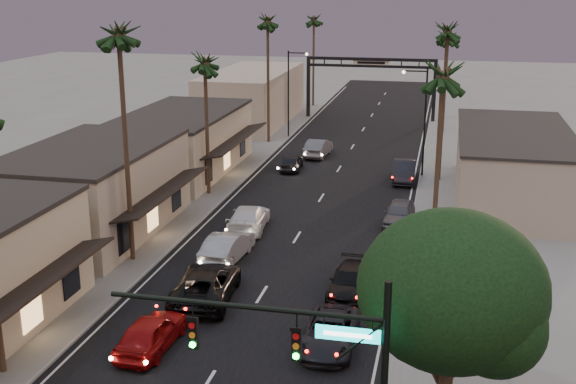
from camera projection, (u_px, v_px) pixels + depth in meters
The scene contains 30 objects.
ground at pixel (328, 187), 57.51m from camera, with size 200.00×200.00×0.00m, color slate.
road at pixel (337, 172), 62.20m from camera, with size 14.00×120.00×0.02m, color black.
sidewalk_left at pixel (252, 148), 70.71m from camera, with size 5.00×92.00×0.12m, color slate.
sidewalk_right at pixel (450, 158), 66.77m from camera, with size 5.00×92.00×0.12m, color slate.
storefront_mid at pixel (93, 193), 46.33m from camera, with size 8.00×14.00×5.50m, color tan.
storefront_far at pixel (181, 144), 61.39m from camera, with size 8.00×16.00×5.00m, color beige.
storefront_dist at pixel (252, 97), 82.79m from camera, with size 8.00×20.00×6.00m, color tan.
building_right at pixel (513, 166), 53.90m from camera, with size 8.00×18.00×5.00m, color tan.
traffic_signal at pixel (320, 361), 21.18m from camera, with size 8.51×0.22×7.80m.
corner_tree at pixel (454, 297), 23.37m from camera, with size 6.20×6.20×8.80m.
arch at pixel (371, 73), 84.06m from camera, with size 15.20×0.40×7.27m.
streetlight_right at pixel (422, 114), 59.26m from camera, with size 2.13×0.30×9.00m.
streetlight_left at pixel (291, 87), 74.32m from camera, with size 2.13×0.30×9.00m.
palm_lb at pixel (118, 28), 38.67m from camera, with size 3.20×3.20×15.20m.
palm_lc at pixel (205, 57), 52.61m from camera, with size 3.20×3.20×12.20m.
palm_ld at pixel (268, 18), 69.86m from camera, with size 3.20×3.20×14.20m.
palm_ra at pixel (443, 68), 37.52m from camera, with size 3.20×3.20×13.20m.
palm_rb at pixel (448, 27), 55.98m from camera, with size 3.20×3.20×14.20m.
palm_rc at pixel (448, 34), 75.27m from camera, with size 3.20×3.20×12.20m.
palm_far at pixel (314, 17), 91.62m from camera, with size 3.20×3.20×13.20m.
oncoming_red at pixel (151, 332), 32.05m from camera, with size 1.89×4.70×1.60m, color maroon.
oncoming_pickup at pixel (206, 284), 37.04m from camera, with size 2.84×6.16×1.71m, color black.
oncoming_silver at pixel (227, 247), 42.31m from camera, with size 1.77×5.08×1.67m, color gray.
oncoming_white at pixel (248, 218), 47.52m from camera, with size 2.28×5.60×1.63m, color silver.
oncoming_dgrey at pixel (291, 162), 62.61m from camera, with size 1.70×4.22×1.44m, color black.
oncoming_grey_far at pixel (318, 148), 67.45m from camera, with size 1.74×4.98×1.64m, color #58575D.
curbside_near at pixel (330, 332), 32.29m from camera, with size 2.31×5.02×1.39m, color black.
curbside_black at pixel (350, 282), 37.73m from camera, with size 1.95×4.81×1.39m, color black.
curbside_grey at pixel (399, 213), 48.51m from camera, with size 1.87×4.65×1.59m, color #4A4A4F.
curbside_far at pixel (404, 171), 59.08m from camera, with size 1.78×5.12×1.69m, color black.
Camera 1 is at (8.88, -14.67, 15.81)m, focal length 45.00 mm.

